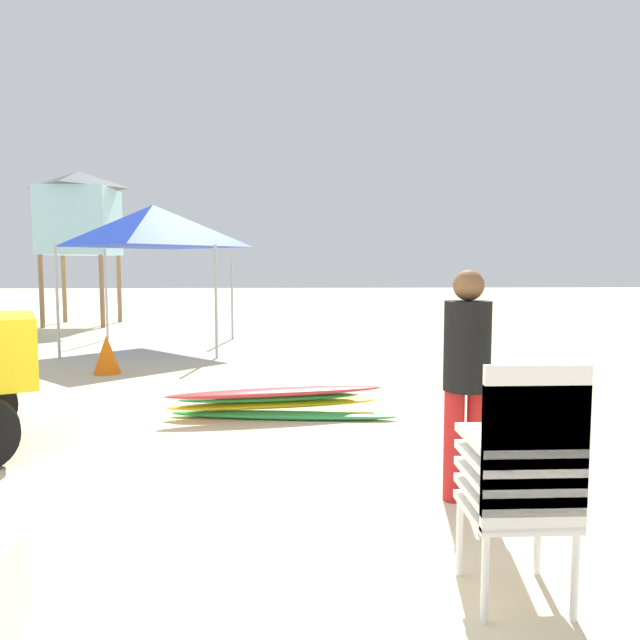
# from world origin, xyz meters

# --- Properties ---
(ground) EXTENTS (80.00, 80.00, 0.00)m
(ground) POSITION_xyz_m (0.00, 0.00, 0.00)
(ground) COLOR beige
(stacked_plastic_chairs) EXTENTS (0.48, 0.48, 1.20)m
(stacked_plastic_chairs) POSITION_xyz_m (1.90, -0.73, 0.70)
(stacked_plastic_chairs) COLOR white
(stacked_plastic_chairs) RESTS_ON ground
(surfboard_pile) EXTENTS (2.48, 0.77, 0.32)m
(surfboard_pile) POSITION_xyz_m (0.63, 2.97, 0.16)
(surfboard_pile) COLOR green
(surfboard_pile) RESTS_ON ground
(lifeguard_near_left) EXTENTS (0.32, 0.32, 1.61)m
(lifeguard_near_left) POSITION_xyz_m (2.01, 0.59, 0.92)
(lifeguard_near_left) COLOR red
(lifeguard_near_left) RESTS_ON ground
(popup_canopy) EXTENTS (2.79, 2.79, 2.81)m
(popup_canopy) POSITION_xyz_m (-1.91, 8.53, 2.40)
(popup_canopy) COLOR #B2B2B7
(popup_canopy) RESTS_ON ground
(lifeguard_tower) EXTENTS (1.98, 1.98, 4.17)m
(lifeguard_tower) POSITION_xyz_m (-4.98, 13.31, 3.05)
(lifeguard_tower) COLOR olive
(lifeguard_tower) RESTS_ON ground
(traffic_cone_near) EXTENTS (0.41, 0.41, 0.59)m
(traffic_cone_near) POSITION_xyz_m (-2.00, 5.68, 0.29)
(traffic_cone_near) COLOR orange
(traffic_cone_near) RESTS_ON ground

